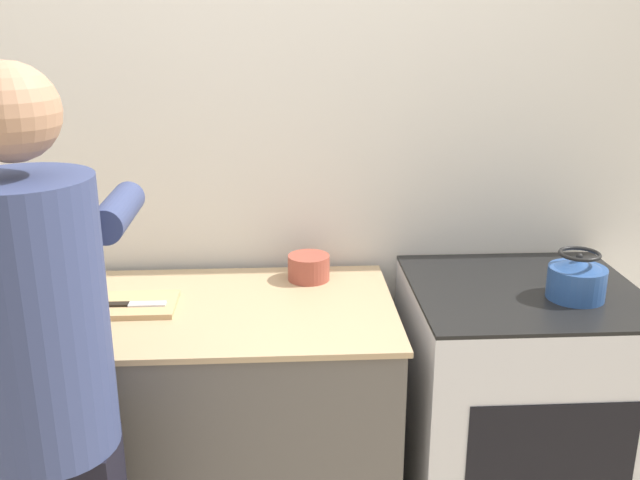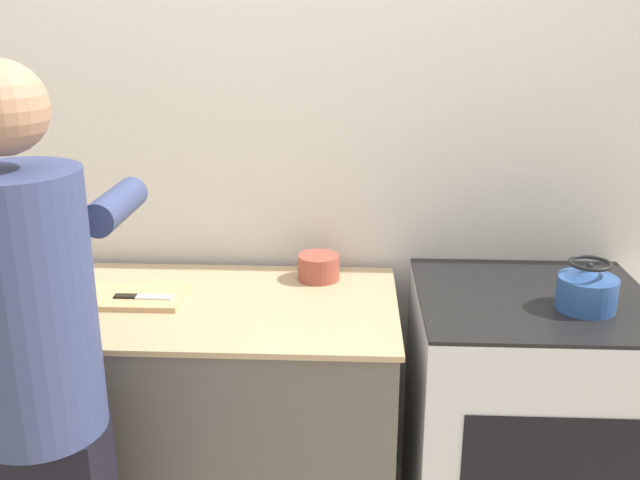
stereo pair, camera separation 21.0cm
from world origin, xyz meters
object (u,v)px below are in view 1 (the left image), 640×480
Objects in this scene: oven at (514,414)px; bowl_prep at (309,267)px; person at (49,392)px; cutting_board at (121,305)px; kettle at (577,279)px; knife at (134,304)px.

bowl_prep is at bearing 162.07° from oven.
person is 0.58m from cutting_board.
oven reaches higher than cutting_board.
cutting_board is 1.94× the size of kettle.
person is 4.91× the size of cutting_board.
oven is 0.55m from kettle.
bowl_prep is at bearing 50.51° from person.
bowl_prep is (-0.69, 0.22, 0.47)m from oven.
oven is at bearing 144.56° from kettle.
oven is 2.70× the size of cutting_board.
bowl_prep is (0.65, 0.79, 0.01)m from person.
person reaches higher than knife.
oven is at bearing -0.34° from cutting_board.
cutting_board is at bearing -160.22° from bowl_prep.
cutting_board is 1.43m from kettle.
kettle is at bearing -35.44° from oven.
person reaches higher than oven.
person is 9.52× the size of kettle.
kettle is 1.23× the size of bowl_prep.
person reaches higher than kettle.
cutting_board is 0.64m from bowl_prep.
knife is 1.29× the size of bowl_prep.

